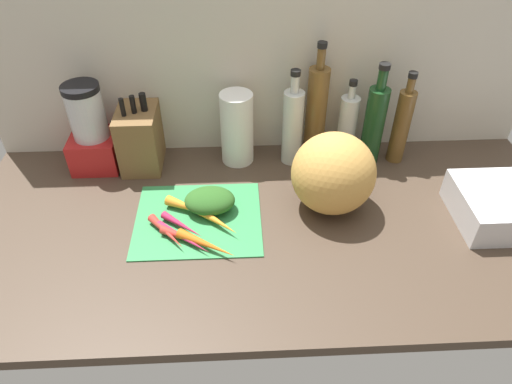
# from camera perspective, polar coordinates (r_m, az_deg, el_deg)

# --- Properties ---
(ground_plane) EXTENTS (1.70, 0.80, 0.03)m
(ground_plane) POSITION_cam_1_polar(r_m,az_deg,el_deg) (1.30, 1.68, -3.99)
(ground_plane) COLOR #47382B
(wall_back) EXTENTS (1.70, 0.03, 0.60)m
(wall_back) POSITION_cam_1_polar(r_m,az_deg,el_deg) (1.44, 0.80, 15.99)
(wall_back) COLOR beige
(wall_back) RESTS_ON ground_plane
(cutting_board) EXTENTS (0.35, 0.30, 0.01)m
(cutting_board) POSITION_cam_1_polar(r_m,az_deg,el_deg) (1.30, -7.12, -3.25)
(cutting_board) COLOR #338C4C
(cutting_board) RESTS_ON ground_plane
(carrot_0) EXTENTS (0.16, 0.09, 0.02)m
(carrot_0) POSITION_cam_1_polar(r_m,az_deg,el_deg) (1.22, -8.32, -5.68)
(carrot_0) COLOR red
(carrot_0) RESTS_ON cutting_board
(carrot_1) EXTENTS (0.14, 0.09, 0.03)m
(carrot_1) POSITION_cam_1_polar(r_m,az_deg,el_deg) (1.31, -8.30, -1.87)
(carrot_1) COLOR orange
(carrot_1) RESTS_ON cutting_board
(carrot_2) EXTENTS (0.13, 0.13, 0.03)m
(carrot_2) POSITION_cam_1_polar(r_m,az_deg,el_deg) (1.26, -5.05, -3.45)
(carrot_2) COLOR orange
(carrot_2) RESTS_ON cutting_board
(carrot_3) EXTENTS (0.11, 0.13, 0.02)m
(carrot_3) POSITION_cam_1_polar(r_m,az_deg,el_deg) (1.25, -10.94, -4.87)
(carrot_3) COLOR red
(carrot_3) RESTS_ON cutting_board
(carrot_4) EXTENTS (0.15, 0.13, 0.02)m
(carrot_4) POSITION_cam_1_polar(r_m,az_deg,el_deg) (1.23, -8.92, -5.59)
(carrot_4) COLOR #B2264C
(carrot_4) RESTS_ON cutting_board
(carrot_5) EXTENTS (0.12, 0.11, 0.02)m
(carrot_5) POSITION_cam_1_polar(r_m,az_deg,el_deg) (1.26, -9.07, -4.07)
(carrot_5) COLOR #B2264C
(carrot_5) RESTS_ON cutting_board
(carrot_6) EXTENTS (0.16, 0.11, 0.03)m
(carrot_6) POSITION_cam_1_polar(r_m,az_deg,el_deg) (1.20, -6.14, -6.40)
(carrot_6) COLOR orange
(carrot_6) RESTS_ON cutting_board
(carrot_greens_pile) EXTENTS (0.14, 0.11, 0.06)m
(carrot_greens_pile) POSITION_cam_1_polar(r_m,az_deg,el_deg) (1.30, -5.70, -1.06)
(carrot_greens_pile) COLOR #2D6023
(carrot_greens_pile) RESTS_ON cutting_board
(winter_squash) EXTENTS (0.23, 0.22, 0.23)m
(winter_squash) POSITION_cam_1_polar(r_m,az_deg,el_deg) (1.28, 9.48, 2.25)
(winter_squash) COLOR gold
(winter_squash) RESTS_ON ground_plane
(knife_block) EXTENTS (0.12, 0.17, 0.25)m
(knife_block) POSITION_cam_1_polar(r_m,az_deg,el_deg) (1.48, -14.07, 6.45)
(knife_block) COLOR brown
(knife_block) RESTS_ON ground_plane
(blender_appliance) EXTENTS (0.14, 0.14, 0.28)m
(blender_appliance) POSITION_cam_1_polar(r_m,az_deg,el_deg) (1.51, -19.56, 6.89)
(blender_appliance) COLOR red
(blender_appliance) RESTS_ON ground_plane
(paper_towel_roll) EXTENTS (0.10, 0.10, 0.23)m
(paper_towel_roll) POSITION_cam_1_polar(r_m,az_deg,el_deg) (1.45, -2.36, 7.81)
(paper_towel_roll) COLOR white
(paper_towel_roll) RESTS_ON ground_plane
(bottle_0) EXTENTS (0.06, 0.06, 0.31)m
(bottle_0) POSITION_cam_1_polar(r_m,az_deg,el_deg) (1.44, 4.52, 8.12)
(bottle_0) COLOR silver
(bottle_0) RESTS_ON ground_plane
(bottle_1) EXTENTS (0.07, 0.07, 0.38)m
(bottle_1) POSITION_cam_1_polar(r_m,az_deg,el_deg) (1.47, 7.41, 9.82)
(bottle_1) COLOR brown
(bottle_1) RESTS_ON ground_plane
(bottle_2) EXTENTS (0.06, 0.06, 0.27)m
(bottle_2) POSITION_cam_1_polar(r_m,az_deg,el_deg) (1.50, 11.14, 7.94)
(bottle_2) COLOR silver
(bottle_2) RESTS_ON ground_plane
(bottle_3) EXTENTS (0.06, 0.06, 0.33)m
(bottle_3) POSITION_cam_1_polar(r_m,az_deg,el_deg) (1.48, 14.31, 8.17)
(bottle_3) COLOR #19421E
(bottle_3) RESTS_ON ground_plane
(bottle_4) EXTENTS (0.05, 0.05, 0.30)m
(bottle_4) POSITION_cam_1_polar(r_m,az_deg,el_deg) (1.51, 17.46, 7.87)
(bottle_4) COLOR brown
(bottle_4) RESTS_ON ground_plane
(dish_rack) EXTENTS (0.27, 0.23, 0.09)m
(dish_rack) POSITION_cam_1_polar(r_m,az_deg,el_deg) (1.44, 28.49, -1.49)
(dish_rack) COLOR silver
(dish_rack) RESTS_ON ground_plane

